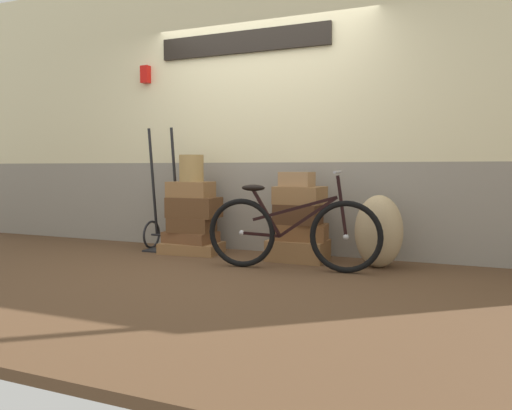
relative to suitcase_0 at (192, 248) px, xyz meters
The scene contains 16 objects.
ground 0.74m from the suitcase_0, 29.22° to the right, with size 10.20×5.20×0.06m, color #513823.
station_building 1.73m from the suitcase_0, 37.14° to the left, with size 8.20×0.74×3.15m.
suitcase_0 is the anchor object (origin of this frame).
suitcase_1 0.12m from the suitcase_0, 141.59° to the left, with size 0.53×0.36×0.12m, color brown.
suitcase_2 0.25m from the suitcase_0, 51.33° to the right, with size 0.46×0.31×0.16m, color brown.
suitcase_3 0.44m from the suitcase_0, 54.65° to the left, with size 0.53×0.34×0.22m, color brown.
suitcase_4 0.63m from the suitcase_0, 124.17° to the left, with size 0.46×0.32×0.17m, color olive.
suitcase_5 1.19m from the suitcase_0, ahead, with size 0.57×0.40×0.21m, color olive.
suitcase_6 1.23m from the suitcase_0, ahead, with size 0.52×0.33×0.16m, color brown.
suitcase_7 1.26m from the suitcase_0, ahead, with size 0.43×0.29×0.20m, color #4C2D19.
suitcase_8 1.34m from the suitcase_0, ahead, with size 0.46×0.34×0.17m, color olive.
suitcase_9 1.39m from the suitcase_0, ahead, with size 0.32×0.20×0.14m, color #9E754C.
wicker_basket 0.86m from the suitcase_0, 103.64° to the left, with size 0.26×0.26×0.29m, color #A8844C.
luggage_trolley 0.47m from the suitcase_0, behind, with size 0.37×0.38×1.36m.
burlap_sack 2.00m from the suitcase_0, ahead, with size 0.44×0.37×0.67m, color tan.
bicycle 1.36m from the suitcase_0, 17.92° to the right, with size 1.59×0.46×0.90m.
Camera 1 is at (1.97, -4.15, 0.92)m, focal length 33.78 mm.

